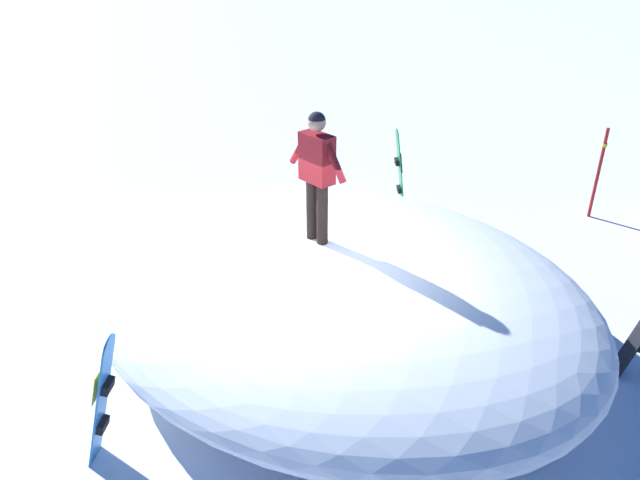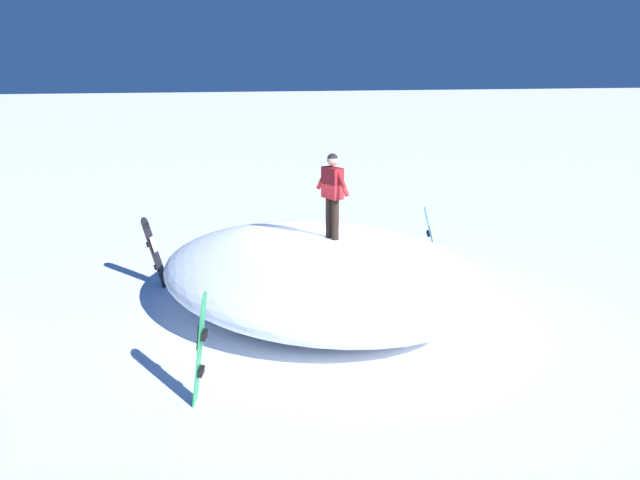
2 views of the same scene
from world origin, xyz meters
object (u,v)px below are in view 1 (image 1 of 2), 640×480
snowboard_secondary_upright (400,171)px  snowboard_tertiary_upright (103,398)px  snowboarder_standing (317,167)px  trail_marker_pole (599,171)px

snowboard_secondary_upright → snowboard_tertiary_upright: snowboard_secondary_upright is taller
snowboarder_standing → snowboard_secondary_upright: (-3.02, 2.86, -1.54)m
snowboarder_standing → trail_marker_pole: 6.56m
snowboard_tertiary_upright → trail_marker_pole: size_ratio=0.92×
trail_marker_pole → snowboard_secondary_upright: bearing=-114.3°
snowboard_tertiary_upright → trail_marker_pole: 9.43m
snowboard_secondary_upright → trail_marker_pole: (1.51, 3.35, 0.04)m
snowboarder_standing → snowboard_tertiary_upright: bearing=-65.3°
snowboard_tertiary_upright → trail_marker_pole: trail_marker_pole is taller
snowboarder_standing → snowboard_secondary_upright: 4.43m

